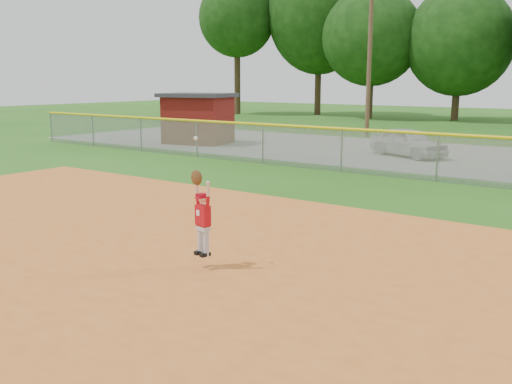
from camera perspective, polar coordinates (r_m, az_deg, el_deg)
ground at (r=10.02m, az=-1.23°, el=-7.16°), size 120.00×120.00×0.00m
clay_infield at (r=7.99m, az=-14.65°, el=-12.28°), size 24.00×16.00×0.04m
parking_strip at (r=24.47m, az=22.05°, el=2.98°), size 44.00×10.00×0.03m
car_white_a at (r=24.42m, az=14.99°, el=4.85°), size 3.77×2.71×1.19m
utility_shed at (r=28.67m, az=-5.82°, el=7.36°), size 3.80×3.23×2.50m
outfield_fence at (r=18.63m, az=17.70°, el=3.64°), size 40.06×0.10×1.55m
ballplayer at (r=9.48m, az=-5.43°, el=-2.16°), size 0.48×0.25×1.98m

